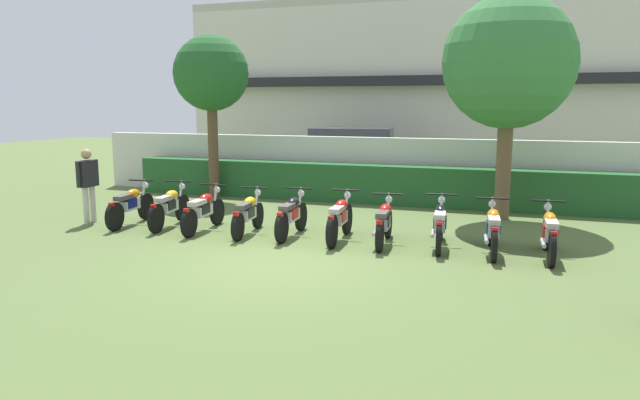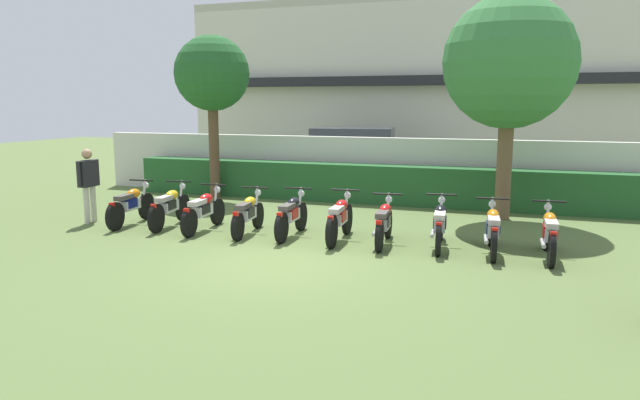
# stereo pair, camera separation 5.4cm
# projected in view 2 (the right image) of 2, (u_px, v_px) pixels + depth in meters

# --- Properties ---
(ground) EXTENTS (60.00, 60.00, 0.00)m
(ground) POSITION_uv_depth(u_px,v_px,m) (276.00, 263.00, 10.22)
(ground) COLOR #566B38
(building) EXTENTS (18.78, 6.50, 6.74)m
(building) POSITION_uv_depth(u_px,v_px,m) (430.00, 87.00, 24.86)
(building) COLOR beige
(building) RESTS_ON ground
(compound_wall) EXTENTS (17.84, 0.30, 1.76)m
(compound_wall) POSITION_uv_depth(u_px,v_px,m) (378.00, 168.00, 16.88)
(compound_wall) COLOR silver
(compound_wall) RESTS_ON ground
(hedge_row) EXTENTS (14.27, 0.70, 1.05)m
(hedge_row) POSITION_uv_depth(u_px,v_px,m) (372.00, 184.00, 16.28)
(hedge_row) COLOR #235628
(hedge_row) RESTS_ON ground
(parked_car) EXTENTS (4.72, 2.60, 1.89)m
(parked_car) POSITION_uv_depth(u_px,v_px,m) (357.00, 156.00, 20.14)
(parked_car) COLOR black
(parked_car) RESTS_ON ground
(tree_near_inspector) EXTENTS (2.11, 2.11, 4.61)m
(tree_near_inspector) POSITION_uv_depth(u_px,v_px,m) (212.00, 75.00, 16.66)
(tree_near_inspector) COLOR brown
(tree_near_inspector) RESTS_ON ground
(tree_far_side) EXTENTS (3.03, 3.03, 5.16)m
(tree_far_side) POSITION_uv_depth(u_px,v_px,m) (509.00, 63.00, 13.50)
(tree_far_side) COLOR brown
(tree_far_side) RESTS_ON ground
(motorcycle_in_row_0) EXTENTS (0.60, 1.94, 0.97)m
(motorcycle_in_row_0) POSITION_uv_depth(u_px,v_px,m) (131.00, 205.00, 13.35)
(motorcycle_in_row_0) COLOR black
(motorcycle_in_row_0) RESTS_ON ground
(motorcycle_in_row_1) EXTENTS (0.60, 1.93, 0.97)m
(motorcycle_in_row_1) POSITION_uv_depth(u_px,v_px,m) (170.00, 207.00, 13.14)
(motorcycle_in_row_1) COLOR black
(motorcycle_in_row_1) RESTS_ON ground
(motorcycle_in_row_2) EXTENTS (0.60, 1.93, 0.96)m
(motorcycle_in_row_2) POSITION_uv_depth(u_px,v_px,m) (204.00, 210.00, 12.73)
(motorcycle_in_row_2) COLOR black
(motorcycle_in_row_2) RESTS_ON ground
(motorcycle_in_row_3) EXTENTS (0.60, 1.83, 0.94)m
(motorcycle_in_row_3) POSITION_uv_depth(u_px,v_px,m) (248.00, 214.00, 12.39)
(motorcycle_in_row_3) COLOR black
(motorcycle_in_row_3) RESTS_ON ground
(motorcycle_in_row_4) EXTENTS (0.60, 1.84, 0.96)m
(motorcycle_in_row_4) POSITION_uv_depth(u_px,v_px,m) (291.00, 215.00, 12.17)
(motorcycle_in_row_4) COLOR black
(motorcycle_in_row_4) RESTS_ON ground
(motorcycle_in_row_5) EXTENTS (0.60, 1.93, 0.98)m
(motorcycle_in_row_5) POSITION_uv_depth(u_px,v_px,m) (340.00, 218.00, 11.79)
(motorcycle_in_row_5) COLOR black
(motorcycle_in_row_5) RESTS_ON ground
(motorcycle_in_row_6) EXTENTS (0.60, 1.79, 0.95)m
(motorcycle_in_row_6) POSITION_uv_depth(u_px,v_px,m) (384.00, 222.00, 11.47)
(motorcycle_in_row_6) COLOR black
(motorcycle_in_row_6) RESTS_ON ground
(motorcycle_in_row_7) EXTENTS (0.60, 1.89, 0.97)m
(motorcycle_in_row_7) POSITION_uv_depth(u_px,v_px,m) (440.00, 224.00, 11.24)
(motorcycle_in_row_7) COLOR black
(motorcycle_in_row_7) RESTS_ON ground
(motorcycle_in_row_8) EXTENTS (0.60, 1.87, 0.97)m
(motorcycle_in_row_8) POSITION_uv_depth(u_px,v_px,m) (493.00, 229.00, 10.79)
(motorcycle_in_row_8) COLOR black
(motorcycle_in_row_8) RESTS_ON ground
(motorcycle_in_row_9) EXTENTS (0.60, 1.89, 0.97)m
(motorcycle_in_row_9) POSITION_uv_depth(u_px,v_px,m) (549.00, 233.00, 10.46)
(motorcycle_in_row_9) COLOR black
(motorcycle_in_row_9) RESTS_ON ground
(inspector_person) EXTENTS (0.23, 0.68, 1.70)m
(inspector_person) POSITION_uv_depth(u_px,v_px,m) (88.00, 179.00, 13.49)
(inspector_person) COLOR beige
(inspector_person) RESTS_ON ground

